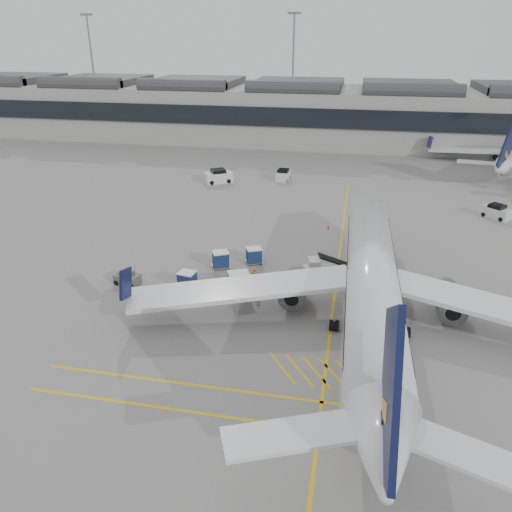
% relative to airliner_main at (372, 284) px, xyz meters
% --- Properties ---
extents(ground, '(220.00, 220.00, 0.00)m').
position_rel_airliner_main_xyz_m(ground, '(-12.92, -0.65, -3.35)').
color(ground, gray).
rests_on(ground, ground).
extents(terminal, '(200.00, 20.45, 12.40)m').
position_rel_airliner_main_xyz_m(terminal, '(-12.92, 71.27, 2.79)').
color(terminal, '#9E9E99').
rests_on(terminal, ground).
extents(light_masts, '(113.00, 0.60, 25.45)m').
position_rel_airliner_main_xyz_m(light_masts, '(-14.59, 85.35, 11.14)').
color(light_masts, slate).
rests_on(light_masts, ground).
extents(apron_markings, '(0.25, 60.00, 0.01)m').
position_rel_airliner_main_xyz_m(apron_markings, '(-2.92, 9.35, -3.34)').
color(apron_markings, gold).
rests_on(apron_markings, ground).
extents(airliner_main, '(39.21, 42.84, 11.39)m').
position_rel_airliner_main_xyz_m(airliner_main, '(0.00, 0.00, 0.00)').
color(airliner_main, silver).
rests_on(airliner_main, ground).
extents(belt_loader, '(5.44, 2.92, 2.15)m').
position_rel_airliner_main_xyz_m(belt_loader, '(-4.11, 7.71, -2.72)').
color(belt_loader, beige).
rests_on(belt_loader, ground).
extents(baggage_cart_a, '(2.42, 2.25, 2.05)m').
position_rel_airliner_main_xyz_m(baggage_cart_a, '(-11.37, 2.35, -2.25)').
color(baggage_cart_a, gray).
rests_on(baggage_cart_a, ground).
extents(baggage_cart_b, '(2.06, 1.93, 1.72)m').
position_rel_airliner_main_xyz_m(baggage_cart_b, '(-14.39, 7.27, -2.43)').
color(baggage_cart_b, gray).
rests_on(baggage_cart_b, ground).
extents(baggage_cart_c, '(1.96, 1.82, 1.65)m').
position_rel_airliner_main_xyz_m(baggage_cart_c, '(-11.37, 8.95, -2.46)').
color(baggage_cart_c, gray).
rests_on(baggage_cart_c, ground).
extents(baggage_cart_d, '(1.79, 1.57, 1.67)m').
position_rel_airliner_main_xyz_m(baggage_cart_d, '(-16.23, 2.37, -2.45)').
color(baggage_cart_d, gray).
rests_on(baggage_cart_d, ground).
extents(ramp_agent_a, '(0.65, 0.67, 1.56)m').
position_rel_airliner_main_xyz_m(ramp_agent_a, '(-10.36, 4.55, -2.57)').
color(ramp_agent_a, '#FF490D').
rests_on(ramp_agent_a, ground).
extents(ramp_agent_b, '(1.19, 1.12, 1.93)m').
position_rel_airliner_main_xyz_m(ramp_agent_b, '(-10.15, 2.99, -2.38)').
color(ramp_agent_b, orange).
rests_on(ramp_agent_b, ground).
extents(pushback_tug, '(2.43, 1.71, 1.26)m').
position_rel_airliner_main_xyz_m(pushback_tug, '(-22.01, 2.17, -2.79)').
color(pushback_tug, '#505246').
rests_on(pushback_tug, ground).
extents(safety_cone_nose, '(0.33, 0.33, 0.46)m').
position_rel_airliner_main_xyz_m(safety_cone_nose, '(-4.64, 20.31, -3.12)').
color(safety_cone_nose, '#F24C0A').
rests_on(safety_cone_nose, ground).
extents(safety_cone_engine, '(0.34, 0.34, 0.47)m').
position_rel_airliner_main_xyz_m(safety_cone_engine, '(1.55, 8.33, -3.11)').
color(safety_cone_engine, '#F24C0A').
rests_on(safety_cone_engine, ground).
extents(service_van_left, '(4.58, 3.93, 2.11)m').
position_rel_airliner_main_xyz_m(service_van_left, '(-22.77, 36.92, -2.40)').
color(service_van_left, silver).
rests_on(service_van_left, ground).
extents(service_van_mid, '(1.99, 3.55, 1.75)m').
position_rel_airliner_main_xyz_m(service_van_mid, '(-13.09, 40.31, -2.56)').
color(service_van_mid, silver).
rests_on(service_van_mid, ground).
extents(service_van_right, '(3.70, 3.57, 1.76)m').
position_rel_airliner_main_xyz_m(service_van_right, '(15.83, 28.27, -2.56)').
color(service_van_right, silver).
rests_on(service_van_right, ground).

